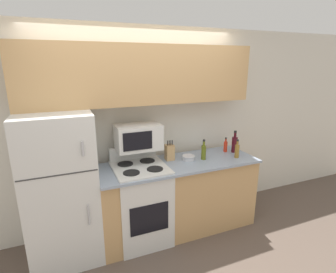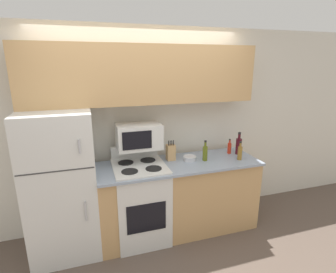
% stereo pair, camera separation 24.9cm
% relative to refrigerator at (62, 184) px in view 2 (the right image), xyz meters
% --- Properties ---
extents(ground_plane, '(12.00, 12.00, 0.00)m').
position_rel_refrigerator_xyz_m(ground_plane, '(1.00, -0.35, -0.82)').
color(ground_plane, brown).
extents(wall_back, '(8.00, 0.05, 2.55)m').
position_rel_refrigerator_xyz_m(wall_back, '(1.00, 0.39, 0.45)').
color(wall_back, silver).
rests_on(wall_back, ground_plane).
extents(lower_cabinets, '(1.99, 0.68, 0.93)m').
position_rel_refrigerator_xyz_m(lower_cabinets, '(1.36, -0.04, -0.35)').
color(lower_cabinets, tan).
rests_on(lower_cabinets, ground_plane).
extents(refrigerator, '(0.72, 0.73, 1.65)m').
position_rel_refrigerator_xyz_m(refrigerator, '(0.00, 0.00, 0.00)').
color(refrigerator, silver).
rests_on(refrigerator, ground_plane).
extents(upper_cabinets, '(2.71, 0.35, 0.67)m').
position_rel_refrigerator_xyz_m(upper_cabinets, '(1.00, 0.19, 1.16)').
color(upper_cabinets, tan).
rests_on(upper_cabinets, refrigerator).
extents(stove, '(0.61, 0.66, 1.11)m').
position_rel_refrigerator_xyz_m(stove, '(0.86, -0.05, -0.33)').
color(stove, silver).
rests_on(stove, ground_plane).
extents(microwave, '(0.53, 0.33, 0.30)m').
position_rel_refrigerator_xyz_m(microwave, '(0.89, 0.10, 0.45)').
color(microwave, silver).
rests_on(microwave, stove).
extents(knife_block, '(0.10, 0.10, 0.26)m').
position_rel_refrigerator_xyz_m(knife_block, '(1.29, 0.08, 0.21)').
color(knife_block, tan).
rests_on(knife_block, lower_cabinets).
extents(bowl, '(0.16, 0.16, 0.06)m').
position_rel_refrigerator_xyz_m(bowl, '(1.50, -0.02, 0.14)').
color(bowl, silver).
rests_on(bowl, lower_cabinets).
extents(bottle_vinegar, '(0.06, 0.06, 0.24)m').
position_rel_refrigerator_xyz_m(bottle_vinegar, '(2.12, -0.18, 0.21)').
color(bottle_vinegar, olive).
rests_on(bottle_vinegar, lower_cabinets).
extents(bottle_wine_red, '(0.08, 0.08, 0.30)m').
position_rel_refrigerator_xyz_m(bottle_wine_red, '(2.22, 0.01, 0.23)').
color(bottle_wine_red, '#470F19').
rests_on(bottle_wine_red, lower_cabinets).
extents(bottle_hot_sauce, '(0.05, 0.05, 0.20)m').
position_rel_refrigerator_xyz_m(bottle_hot_sauce, '(2.12, 0.07, 0.19)').
color(bottle_hot_sauce, red).
rests_on(bottle_hot_sauce, lower_cabinets).
extents(bottle_olive_oil, '(0.06, 0.06, 0.26)m').
position_rel_refrigerator_xyz_m(bottle_olive_oil, '(1.69, -0.08, 0.21)').
color(bottle_olive_oil, '#5B6619').
rests_on(bottle_olive_oil, lower_cabinets).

